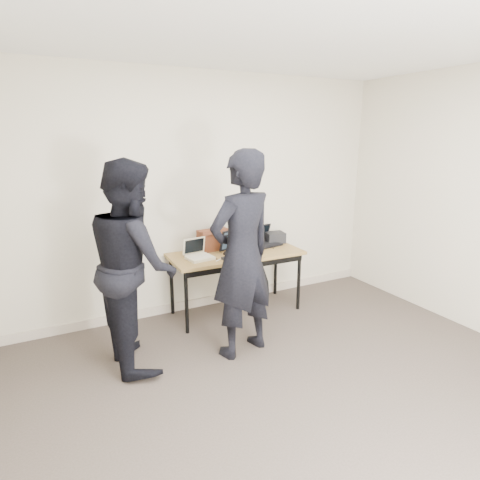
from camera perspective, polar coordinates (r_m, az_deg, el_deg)
room at (r=2.73m, az=13.52°, el=0.28°), size 4.60×4.60×2.80m
desk at (r=4.56m, az=-0.52°, el=-2.54°), size 1.51×0.68×0.72m
laptop_beige at (r=4.35m, az=-5.92°, el=-2.10°), size 0.30×0.29×0.21m
laptop_center at (r=4.51m, az=-0.17°, el=-1.15°), size 0.42×0.41×0.27m
laptop_right at (r=4.88m, az=3.46°, el=-0.05°), size 0.37×0.36×0.23m
leather_satchel at (r=4.64m, az=-3.76°, el=0.11°), size 0.37×0.21×0.25m
tissue at (r=4.61m, az=-3.48°, el=2.05°), size 0.14×0.10×0.08m
equipment_box at (r=4.99m, az=4.99°, el=0.38°), size 0.25×0.22×0.13m
power_brick at (r=4.30m, az=-2.14°, el=-2.59°), size 0.08×0.05×0.03m
cables at (r=4.54m, az=-0.70°, el=-1.80°), size 1.15×0.45×0.01m
person_typist at (r=3.63m, az=0.29°, el=-2.28°), size 0.79×0.62×1.91m
person_observer at (r=3.63m, az=-14.97°, el=-3.37°), size 0.71×0.90×1.84m
baseboard at (r=4.98m, az=-4.36°, el=-8.54°), size 4.50×0.03×0.10m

